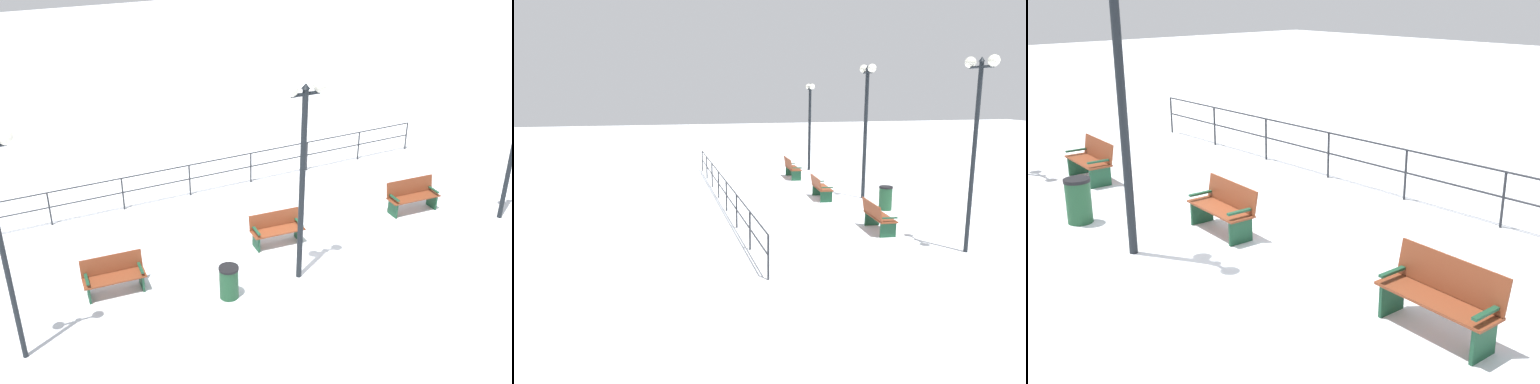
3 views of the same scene
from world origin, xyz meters
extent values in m
plane|color=white|center=(0.00, 0.00, 0.00)|extent=(80.00, 80.00, 0.00)
cube|color=brown|center=(0.12, -4.47, 0.44)|extent=(0.62, 1.48, 0.04)
cube|color=brown|center=(-0.14, -4.45, 0.67)|extent=(0.22, 1.45, 0.43)
cube|color=#19472D|center=(0.07, -5.09, 0.22)|extent=(0.47, 0.08, 0.44)
cube|color=#19472D|center=(0.16, -3.84, 0.22)|extent=(0.47, 0.08, 0.44)
cube|color=#19472D|center=(0.09, -5.09, 0.56)|extent=(0.47, 0.10, 0.04)
cube|color=#19472D|center=(0.18, -3.84, 0.56)|extent=(0.47, 0.10, 0.04)
cube|color=brown|center=(-0.11, 0.00, 0.44)|extent=(0.61, 1.47, 0.04)
cube|color=brown|center=(-0.36, 0.02, 0.66)|extent=(0.22, 1.44, 0.41)
cube|color=#19472D|center=(-0.16, -0.61, 0.22)|extent=(0.45, 0.09, 0.44)
cube|color=#19472D|center=(-0.06, 0.61, 0.22)|extent=(0.45, 0.09, 0.44)
cube|color=#19472D|center=(-0.14, -0.62, 0.56)|extent=(0.45, 0.11, 0.04)
cube|color=#19472D|center=(-0.04, 0.61, 0.56)|extent=(0.45, 0.11, 0.04)
cube|color=brown|center=(0.02, 4.47, 0.47)|extent=(0.59, 1.61, 0.04)
cube|color=brown|center=(-0.22, 4.48, 0.72)|extent=(0.22, 1.59, 0.47)
cube|color=#19472D|center=(-0.03, 3.78, 0.23)|extent=(0.44, 0.08, 0.47)
cube|color=#19472D|center=(0.07, 5.15, 0.23)|extent=(0.44, 0.08, 0.47)
cube|color=#19472D|center=(-0.01, 3.77, 0.59)|extent=(0.44, 0.10, 0.04)
cube|color=#19472D|center=(0.09, 5.15, 0.59)|extent=(0.44, 0.10, 0.04)
cylinder|color=black|center=(1.44, -6.69, 2.36)|extent=(0.11, 0.11, 4.73)
sphere|color=white|center=(1.44, -6.26, 4.73)|extent=(0.27, 0.27, 0.27)
cylinder|color=black|center=(1.44, -0.24, 2.39)|extent=(0.14, 0.14, 4.79)
cylinder|color=black|center=(1.44, -0.24, 4.67)|extent=(0.08, 0.71, 0.08)
sphere|color=white|center=(1.44, -0.60, 4.81)|extent=(0.30, 0.30, 0.30)
sphere|color=white|center=(1.44, 0.12, 4.81)|extent=(0.30, 0.30, 0.30)
cone|color=black|center=(1.44, -0.24, 4.85)|extent=(0.19, 0.19, 0.12)
cylinder|color=#26282D|center=(-3.91, -5.26, 0.51)|extent=(0.05, 0.05, 1.02)
cylinder|color=#26282D|center=(-3.91, -3.15, 0.51)|extent=(0.05, 0.05, 1.02)
cylinder|color=#26282D|center=(-3.91, -1.05, 0.51)|extent=(0.05, 0.05, 1.02)
cylinder|color=#26282D|center=(-3.91, 1.05, 0.51)|extent=(0.05, 0.05, 1.02)
cylinder|color=#26282D|center=(-3.91, 3.15, 0.51)|extent=(0.05, 0.05, 1.02)
cylinder|color=#26282D|center=(-3.91, 5.26, 0.51)|extent=(0.05, 0.05, 1.02)
cylinder|color=#26282D|center=(-3.91, 7.36, 0.51)|extent=(0.05, 0.05, 1.02)
cylinder|color=#26282D|center=(-3.91, 0.00, 1.02)|extent=(0.04, 14.72, 0.04)
cylinder|color=#26282D|center=(-3.91, 0.00, 0.56)|extent=(0.04, 14.72, 0.04)
cylinder|color=#1E4C2D|center=(1.45, -2.12, 0.38)|extent=(0.45, 0.45, 0.76)
cylinder|color=black|center=(1.45, -2.12, 0.79)|extent=(0.47, 0.47, 0.06)
camera|label=1|loc=(12.09, -6.71, 8.57)|focal=42.39mm
camera|label=2|loc=(-6.18, -17.21, 4.12)|focal=34.42mm
camera|label=3|loc=(5.96, 8.23, 4.03)|focal=44.23mm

